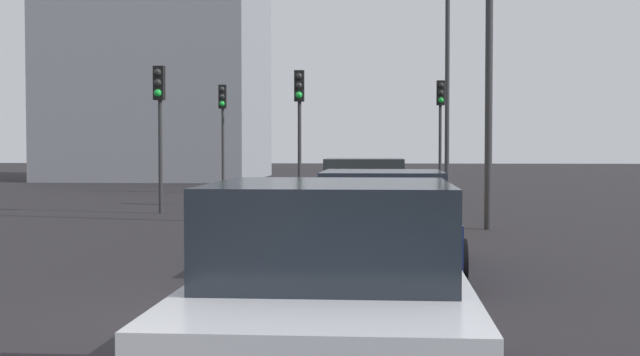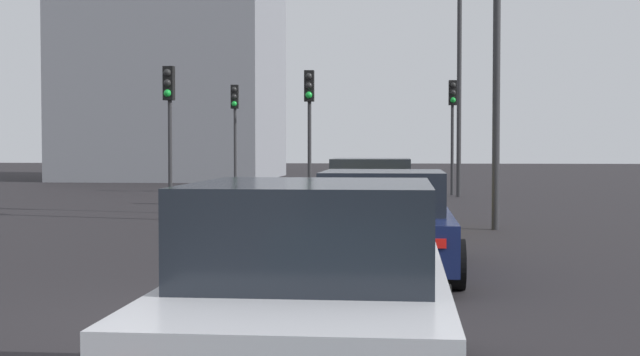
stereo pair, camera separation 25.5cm
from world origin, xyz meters
name	(u,v)px [view 1 (the left image)]	position (x,y,z in m)	size (l,w,h in m)	color
ground_plane	(205,333)	(0.00, 0.00, -0.10)	(160.00, 160.00, 0.20)	black
car_yellow_left_lead	(364,195)	(9.92, -1.47, 0.74)	(4.10, 2.09, 1.53)	gold
car_navy_left_second	(383,223)	(3.65, -1.82, 0.71)	(4.65, 2.14, 1.45)	#141E4C
car_white_left_third	(333,298)	(-2.68, -1.44, 0.75)	(4.22, 2.04, 1.55)	silver
traffic_light_near_left	(159,107)	(14.06, 4.02, 2.82)	(0.32, 0.30, 3.91)	#2D2D30
traffic_light_near_right	(223,115)	(23.98, 4.11, 2.95)	(0.32, 0.28, 4.11)	#2D2D30
traffic_light_far_left	(299,109)	(16.53, 0.52, 2.87)	(0.32, 0.28, 3.98)	#2D2D30
traffic_light_far_right	(440,113)	(23.26, -4.04, 3.00)	(0.32, 0.29, 4.17)	#2D2D30
street_lamp_far	(447,53)	(22.23, -4.19, 5.05)	(0.56, 0.36, 8.76)	#2D2D30
building_facade_left	(162,34)	(38.40, 10.00, 7.92)	(11.71, 10.56, 15.83)	gray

